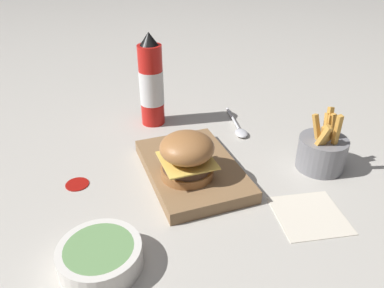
{
  "coord_description": "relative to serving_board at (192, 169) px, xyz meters",
  "views": [
    {
      "loc": [
        0.6,
        -0.2,
        0.47
      ],
      "look_at": [
        -0.03,
        0.03,
        0.08
      ],
      "focal_mm": 35.0,
      "sensor_mm": 36.0,
      "label": 1
    }
  ],
  "objects": [
    {
      "name": "ground_plane",
      "position": [
        0.03,
        -0.03,
        -0.01
      ],
      "size": [
        6.0,
        6.0,
        0.0
      ],
      "primitive_type": "plane",
      "color": "#B7B2A8"
    },
    {
      "name": "ketchup_bottle",
      "position": [
        -0.27,
        -0.01,
        0.1
      ],
      "size": [
        0.06,
        0.06,
        0.25
      ],
      "color": "red",
      "rests_on": "ground_plane"
    },
    {
      "name": "serving_board",
      "position": [
        0.0,
        0.0,
        0.0
      ],
      "size": [
        0.28,
        0.19,
        0.03
      ],
      "color": "olive",
      "rests_on": "ground_plane"
    },
    {
      "name": "side_bowl",
      "position": [
        0.19,
        -0.22,
        0.01
      ],
      "size": [
        0.13,
        0.13,
        0.04
      ],
      "color": "silver",
      "rests_on": "ground_plane"
    },
    {
      "name": "fries_basket",
      "position": [
        0.07,
        0.28,
        0.03
      ],
      "size": [
        0.11,
        0.11,
        0.14
      ],
      "color": "slate",
      "rests_on": "ground_plane"
    },
    {
      "name": "burger",
      "position": [
        0.03,
        -0.02,
        0.06
      ],
      "size": [
        0.11,
        0.11,
        0.09
      ],
      "color": "#9E6638",
      "rests_on": "serving_board"
    },
    {
      "name": "ketchup_puddle",
      "position": [
        -0.05,
        -0.24,
        -0.01
      ],
      "size": [
        0.05,
        0.05,
        0.0
      ],
      "color": "#9E140F",
      "rests_on": "ground_plane"
    },
    {
      "name": "spoon",
      "position": [
        -0.14,
        0.18,
        -0.01
      ],
      "size": [
        0.18,
        0.05,
        0.01
      ],
      "rotation": [
        0.0,
        0.0,
        6.09
      ],
      "color": "silver",
      "rests_on": "ground_plane"
    },
    {
      "name": "parchment_square",
      "position": [
        0.2,
        0.16,
        -0.01
      ],
      "size": [
        0.15,
        0.15,
        0.0
      ],
      "color": "beige",
      "rests_on": "ground_plane"
    }
  ]
}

